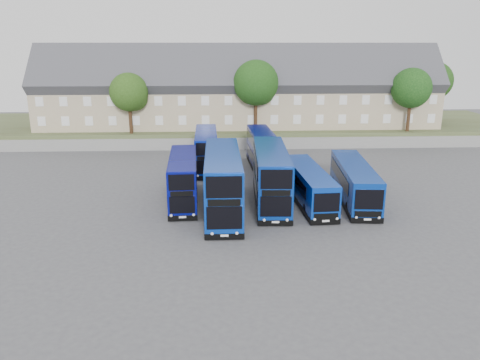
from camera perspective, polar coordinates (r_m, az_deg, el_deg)
name	(u,v)px	position (r m, az deg, el deg)	size (l,w,h in m)	color
ground	(255,215)	(37.27, 1.85, -4.26)	(120.00, 120.00, 0.00)	#4A4A4F
retaining_wall	(241,144)	(60.13, 0.09, 4.47)	(70.00, 0.40, 1.50)	slate
earth_bank	(238,128)	(69.89, -0.30, 6.35)	(80.00, 20.00, 2.00)	#474D2B
terrace_row	(239,93)	(65.17, -0.16, 10.59)	(54.00, 10.40, 11.20)	tan
dd_front_left	(183,180)	(40.08, -6.94, 0.00)	(2.74, 9.95, 3.91)	#060B77
dd_front_mid	(223,183)	(37.37, -2.11, -0.38)	(2.83, 12.12, 4.81)	#08339D
dd_front_right	(271,177)	(39.62, 3.79, 0.39)	(3.14, 11.62, 4.58)	navy
dd_rear_left	(206,151)	(50.74, -4.14, 3.59)	(2.51, 10.09, 3.99)	#0922A6
dd_rear_right	(262,151)	(50.39, 2.73, 3.53)	(2.80, 10.17, 4.00)	#060D7E
coach_east_a	(309,186)	(40.07, 8.39, -0.76)	(2.87, 10.97, 2.97)	#0934A6
coach_east_b	(354,183)	(41.47, 13.72, -0.32)	(3.49, 11.79, 3.18)	#082F93
tree_west	(130,94)	(61.19, -13.24, 10.22)	(4.80, 4.80, 7.65)	#382314
tree_mid	(257,85)	(60.79, 2.08, 11.56)	(5.76, 5.76, 9.18)	#382314
tree_east	(412,90)	(65.12, 20.24, 10.30)	(5.12, 5.12, 8.16)	#382314
tree_far	(434,82)	(73.89, 22.56, 10.93)	(5.44, 5.44, 8.67)	#382314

